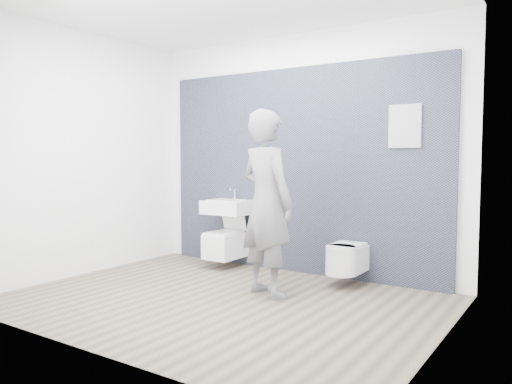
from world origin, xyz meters
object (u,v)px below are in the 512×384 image
Objects in this scene: washbasin at (228,207)px; visitor at (267,203)px; toilet_rounded at (345,259)px; toilet_square at (226,243)px.

washbasin is 1.37m from visitor.
toilet_rounded is at bearing -106.75° from visitor.
visitor is (-0.51, -0.75, 0.62)m from toilet_rounded.
visitor is (1.09, -0.77, 0.61)m from toilet_square.
toilet_square is 0.38× the size of visitor.
washbasin is 1.02× the size of toilet_rounded.
toilet_square is 1.47m from visitor.
toilet_rounded is at bearing -2.36° from washbasin.
visitor reaches higher than washbasin.
washbasin is 0.82× the size of toilet_square.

